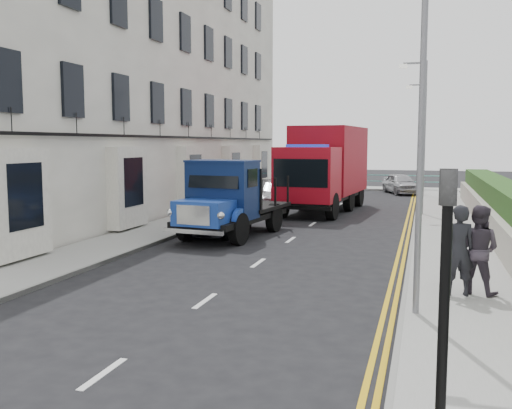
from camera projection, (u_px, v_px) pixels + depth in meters
name	position (u px, v px, depth m)	size (l,w,h in m)	color
ground	(235.00, 280.00, 13.98)	(120.00, 120.00, 0.00)	black
pavement_west	(186.00, 221.00, 24.02)	(2.40, 38.00, 0.12)	gray
pavement_east	(449.00, 232.00, 21.05)	(2.60, 38.00, 0.12)	gray
promenade	(362.00, 188.00, 41.61)	(30.00, 2.50, 0.12)	gray
sea_plane	(388.00, 170.00, 71.17)	(120.00, 120.00, 0.00)	slate
terrace_west	(138.00, 66.00, 28.28)	(6.31, 30.20, 14.25)	white
garden_east	(506.00, 211.00, 20.42)	(1.45, 28.00, 1.75)	#B2AD9E
seafront_railing	(361.00, 182.00, 40.79)	(13.00, 0.08, 1.11)	#59B2A5
lamp_near	(415.00, 107.00, 10.46)	(1.23, 0.18, 7.00)	slate
lamp_mid	(421.00, 128.00, 25.71)	(1.23, 0.18, 7.00)	slate
lamp_far	(423.00, 132.00, 35.24)	(1.23, 0.18, 7.00)	slate
traffic_signal	(445.00, 279.00, 5.31)	(0.16, 0.20, 3.10)	black
bedford_lorry	(225.00, 203.00, 19.81)	(2.88, 5.92, 2.70)	black
red_lorry	(325.00, 166.00, 27.92)	(3.34, 8.10, 4.14)	black
parked_car_front	(221.00, 217.00, 20.90)	(1.53, 3.81, 1.30)	black
parked_car_mid	(219.00, 210.00, 23.11)	(1.31, 3.76, 1.24)	#627ED2
parked_car_rear	(266.00, 194.00, 29.63)	(1.93, 4.75, 1.38)	#B6B6BB
seafront_car_left	(327.00, 181.00, 38.91)	(2.61, 5.65, 1.57)	black
seafront_car_right	(401.00, 183.00, 37.71)	(1.60, 3.97, 1.35)	#A7A7AC
pedestrian_east_near	(458.00, 250.00, 11.99)	(0.70, 0.46, 1.93)	black
pedestrian_east_far	(478.00, 249.00, 12.16)	(0.93, 0.72, 1.91)	#3A323D
pedestrian_west_near	(208.00, 196.00, 24.14)	(1.15, 0.48, 1.95)	black
pedestrian_west_far	(204.00, 193.00, 28.03)	(0.76, 0.49, 1.55)	#40322E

